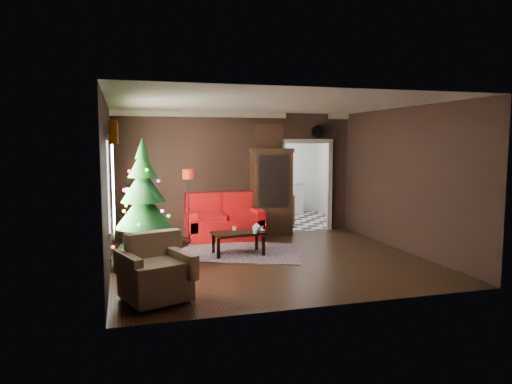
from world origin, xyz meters
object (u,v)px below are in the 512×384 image
object	(u,v)px
floor_lamp	(188,205)
loveseat	(224,217)
teapot	(257,228)
christmas_tree	(144,206)
coffee_table	(238,243)
curio_cabinet	(271,194)
armchair	(155,267)
kitchen_table	(278,209)
wall_clock	(317,131)

from	to	relation	value
floor_lamp	loveseat	bearing A→B (deg)	22.00
teapot	christmas_tree	bearing A→B (deg)	-171.63
coffee_table	christmas_tree	bearing A→B (deg)	-165.50
curio_cabinet	armchair	bearing A→B (deg)	-126.16
loveseat	teapot	world-z (taller)	loveseat
curio_cabinet	kitchen_table	bearing A→B (deg)	65.56
christmas_tree	teapot	world-z (taller)	christmas_tree
kitchen_table	christmas_tree	bearing A→B (deg)	-135.13
coffee_table	wall_clock	bearing A→B (deg)	38.02
kitchen_table	armchair	bearing A→B (deg)	-123.32
christmas_tree	coffee_table	world-z (taller)	christmas_tree
floor_lamp	christmas_tree	world-z (taller)	christmas_tree
floor_lamp	coffee_table	distance (m)	1.51
coffee_table	wall_clock	size ratio (longest dim) A/B	2.92
floor_lamp	wall_clock	distance (m)	3.61
armchair	kitchen_table	world-z (taller)	armchair
floor_lamp	wall_clock	world-z (taller)	wall_clock
loveseat	curio_cabinet	world-z (taller)	curio_cabinet
loveseat	curio_cabinet	xyz separation A→B (m)	(1.15, 0.22, 0.45)
curio_cabinet	floor_lamp	world-z (taller)	curio_cabinet
armchair	teapot	xyz separation A→B (m)	(2.01, 2.10, 0.06)
loveseat	kitchen_table	world-z (taller)	loveseat
wall_clock	kitchen_table	distance (m)	2.43
loveseat	wall_clock	bearing A→B (deg)	9.66
teapot	loveseat	bearing A→B (deg)	99.71
curio_cabinet	wall_clock	bearing A→B (deg)	8.53
loveseat	christmas_tree	bearing A→B (deg)	-132.93
loveseat	armchair	xyz separation A→B (m)	(-1.73, -3.72, -0.04)
wall_clock	christmas_tree	bearing A→B (deg)	-150.69
armchair	wall_clock	bearing A→B (deg)	25.66
christmas_tree	kitchen_table	size ratio (longest dim) A/B	2.89
armchair	coffee_table	bearing A→B (deg)	33.53
loveseat	floor_lamp	size ratio (longest dim) A/B	1.15
curio_cabinet	coffee_table	size ratio (longest dim) A/B	2.03
loveseat	kitchen_table	size ratio (longest dim) A/B	2.27
loveseat	curio_cabinet	bearing A→B (deg)	10.83
curio_cabinet	coffee_table	xyz separation A→B (m)	(-1.20, -1.69, -0.73)
curio_cabinet	wall_clock	xyz separation A→B (m)	(1.20, 0.18, 1.43)
loveseat	coffee_table	world-z (taller)	loveseat
wall_clock	loveseat	bearing A→B (deg)	-170.34
loveseat	wall_clock	world-z (taller)	wall_clock
curio_cabinet	floor_lamp	distance (m)	2.05
teapot	kitchen_table	distance (m)	3.61
curio_cabinet	teapot	xyz separation A→B (m)	(-0.87, -1.84, -0.43)
christmas_tree	teapot	bearing A→B (deg)	8.37
floor_lamp	armchair	bearing A→B (deg)	-105.01
teapot	kitchen_table	xyz separation A→B (m)	(1.52, 3.27, -0.15)
christmas_tree	wall_clock	world-z (taller)	wall_clock
coffee_table	kitchen_table	distance (m)	3.63
coffee_table	teapot	distance (m)	0.46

